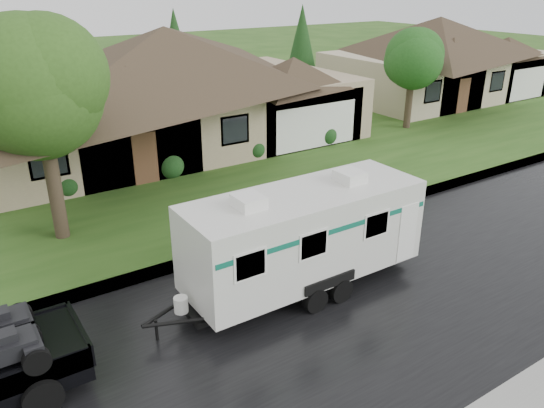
% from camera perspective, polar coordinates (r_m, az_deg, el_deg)
% --- Properties ---
extents(ground, '(140.00, 140.00, 0.00)m').
position_cam_1_polar(ground, '(15.48, 3.41, -7.31)').
color(ground, '#284D18').
rests_on(ground, ground).
extents(road, '(140.00, 8.00, 0.01)m').
position_cam_1_polar(road, '(14.18, 8.29, -10.66)').
color(road, black).
rests_on(road, ground).
extents(curb, '(140.00, 0.50, 0.15)m').
position_cam_1_polar(curb, '(17.07, -1.09, -3.90)').
color(curb, gray).
rests_on(curb, ground).
extents(lawn, '(140.00, 26.00, 0.15)m').
position_cam_1_polar(lawn, '(27.97, -15.27, 6.22)').
color(lawn, '#284D18').
rests_on(lawn, ground).
extents(house_main, '(19.44, 10.80, 6.90)m').
position_cam_1_polar(house_main, '(26.91, -10.51, 13.71)').
color(house_main, gray).
rests_on(house_main, lawn).
extents(house_neighbor, '(15.12, 9.72, 6.45)m').
position_cam_1_polar(house_neighbor, '(39.56, 17.79, 15.56)').
color(house_neighbor, tan).
rests_on(house_neighbor, lawn).
extents(tree_left_green, '(4.12, 4.12, 6.82)m').
position_cam_1_polar(tree_left_green, '(17.03, -23.90, 11.22)').
color(tree_left_green, '#382B1E').
rests_on(tree_left_green, lawn).
extents(tree_right_green, '(3.16, 3.16, 5.22)m').
position_cam_1_polar(tree_right_green, '(30.09, 14.93, 14.65)').
color(tree_right_green, '#382B1E').
rests_on(tree_right_green, lawn).
extents(shrub_row, '(13.60, 1.00, 1.00)m').
position_cam_1_polar(shrub_row, '(23.46, -6.20, 5.18)').
color(shrub_row, '#143814').
rests_on(shrub_row, lawn).
extents(travel_trailer, '(6.89, 2.42, 3.09)m').
position_cam_1_polar(travel_trailer, '(13.99, 3.47, -3.19)').
color(travel_trailer, silver).
rests_on(travel_trailer, ground).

